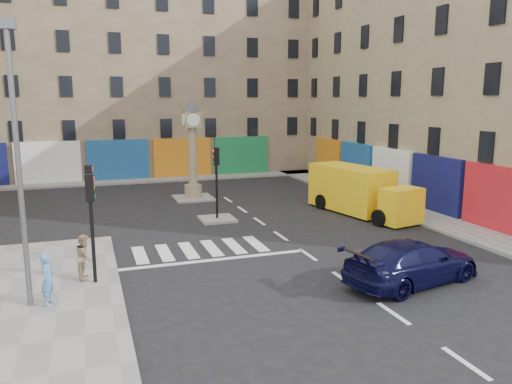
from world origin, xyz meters
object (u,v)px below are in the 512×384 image
clock_pillar (192,143)px  pedestrian_tan (85,257)px  yellow_van (359,191)px  pedestrian_blue (48,279)px  navy_sedan (412,262)px  traffic_light_left_near (91,211)px  traffic_light_left_far (90,198)px  traffic_light_island (216,171)px  lamp_post (17,152)px

clock_pillar → pedestrian_tan: size_ratio=3.91×
yellow_van → pedestrian_blue: 17.56m
clock_pillar → navy_sedan: size_ratio=1.16×
traffic_light_left_near → traffic_light_left_far: size_ratio=1.00×
navy_sedan → traffic_light_left_far: bearing=48.7°
navy_sedan → traffic_light_island: bearing=7.4°
traffic_light_left_near → traffic_light_left_far: 2.40m
traffic_light_left_far → lamp_post: bearing=-116.6°
pedestrian_tan → clock_pillar: bearing=-19.5°
traffic_light_island → yellow_van: traffic_light_island is taller
yellow_van → pedestrian_tan: 15.74m
yellow_van → pedestrian_blue: bearing=-163.3°
navy_sedan → clock_pillar: bearing=0.6°
traffic_light_left_far → clock_pillar: 13.05m
clock_pillar → lamp_post: bearing=-118.4°
traffic_light_island → clock_pillar: 6.07m
traffic_light_left_near → clock_pillar: size_ratio=0.61×
navy_sedan → pedestrian_blue: pedestrian_blue is taller
yellow_van → traffic_light_left_far: bearing=-174.3°
traffic_light_left_far → navy_sedan: 11.93m
navy_sedan → yellow_van: yellow_van is taller
pedestrian_blue → clock_pillar: bearing=-12.0°
traffic_light_island → yellow_van: (7.83, -1.04, -1.33)m
traffic_light_left_near → pedestrian_tan: 1.78m
traffic_light_left_far → pedestrian_tan: 2.57m
lamp_post → yellow_van: bearing=27.0°
pedestrian_tan → navy_sedan: bearing=-102.4°
yellow_van → pedestrian_blue: yellow_van is taller
traffic_light_left_near → traffic_light_island: (6.30, 7.80, -0.03)m
lamp_post → yellow_van: 18.34m
clock_pillar → navy_sedan: bearing=-76.6°
traffic_light_island → navy_sedan: (4.05, -11.03, -1.83)m
traffic_light_island → lamp_post: 12.52m
clock_pillar → navy_sedan: (4.05, -17.03, -2.79)m
lamp_post → pedestrian_blue: lamp_post is taller
navy_sedan → pedestrian_blue: bearing=68.8°
navy_sedan → yellow_van: 10.70m
pedestrian_tan → lamp_post: bearing=146.5°
navy_sedan → pedestrian_tan: 11.28m
traffic_light_island → lamp_post: (-8.20, -9.20, 2.20)m
clock_pillar → pedestrian_blue: 17.31m
traffic_light_island → lamp_post: size_ratio=0.45×
clock_pillar → pedestrian_blue: (-7.65, -15.30, -2.60)m
lamp_post → pedestrian_tan: 4.59m
traffic_light_left_far → navy_sedan: traffic_light_left_far is taller
traffic_light_left_far → traffic_light_island: (6.30, 5.40, -0.03)m
traffic_light_left_near → traffic_light_left_far: (0.00, 2.40, 0.00)m
navy_sedan → pedestrian_blue: (-11.70, 1.73, 0.18)m
clock_pillar → pedestrian_tan: 15.08m
lamp_post → navy_sedan: 13.03m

